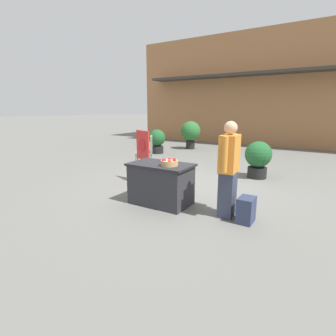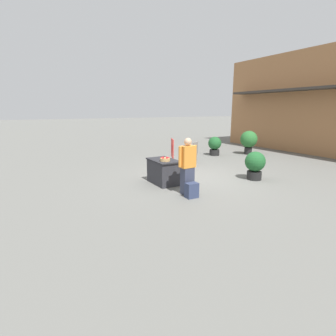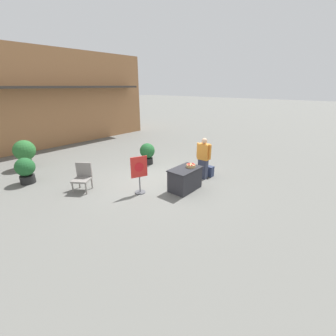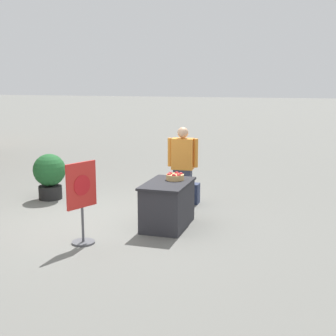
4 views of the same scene
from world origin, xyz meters
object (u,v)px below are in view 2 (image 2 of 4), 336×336
(display_table, at_px, (164,171))
(poster_board, at_px, (172,154))
(person_visitor, at_px, (187,166))
(potted_plant_far_right, at_px, (249,140))
(backpack, at_px, (192,190))
(potted_plant_near_left, at_px, (255,164))
(patio_chair, at_px, (192,151))
(potted_plant_far_left, at_px, (215,145))
(apple_basket, at_px, (165,159))

(display_table, distance_m, poster_board, 1.60)
(person_visitor, xyz_separation_m, potted_plant_far_right, (-4.05, 6.56, -0.06))
(backpack, distance_m, potted_plant_near_left, 3.05)
(backpack, xyz_separation_m, potted_plant_far_right, (-4.41, 6.64, 0.56))
(person_visitor, relative_size, patio_chair, 1.68)
(patio_chair, bearing_deg, potted_plant_near_left, 149.97)
(display_table, xyz_separation_m, potted_plant_near_left, (1.11, 2.98, 0.15))
(potted_plant_far_right, bearing_deg, potted_plant_far_left, -109.01)
(backpack, distance_m, poster_board, 3.06)
(potted_plant_near_left, bearing_deg, potted_plant_far_right, 136.58)
(apple_basket, height_order, backpack, apple_basket)
(display_table, distance_m, potted_plant_near_left, 3.18)
(person_visitor, distance_m, potted_plant_far_right, 7.71)
(potted_plant_far_left, distance_m, potted_plant_far_right, 1.92)
(apple_basket, xyz_separation_m, person_visitor, (1.06, 0.15, -0.03))
(backpack, bearing_deg, poster_board, 160.35)
(person_visitor, xyz_separation_m, potted_plant_far_left, (-4.67, 4.76, -0.28))
(person_visitor, relative_size, potted_plant_far_left, 1.65)
(patio_chair, height_order, potted_plant_far_right, potted_plant_far_right)
(person_visitor, bearing_deg, backpack, 163.24)
(poster_board, distance_m, potted_plant_far_left, 4.41)
(backpack, distance_m, patio_chair, 4.80)
(poster_board, height_order, potted_plant_far_right, poster_board)
(patio_chair, bearing_deg, poster_board, 88.76)
(patio_chair, height_order, potted_plant_near_left, potted_plant_near_left)
(apple_basket, distance_m, poster_board, 1.80)
(patio_chair, distance_m, potted_plant_near_left, 3.43)
(display_table, distance_m, potted_plant_far_left, 5.91)
(apple_basket, height_order, patio_chair, patio_chair)
(poster_board, xyz_separation_m, potted_plant_far_right, (-1.56, 5.62, 0.07))
(person_visitor, height_order, backpack, person_visitor)
(display_table, bearing_deg, poster_board, 139.66)
(patio_chair, xyz_separation_m, potted_plant_far_right, (-0.45, 3.94, 0.25))
(backpack, bearing_deg, apple_basket, -177.27)
(potted_plant_near_left, bearing_deg, poster_board, -139.59)
(person_visitor, height_order, poster_board, person_visitor)
(apple_basket, bearing_deg, potted_plant_far_right, 114.04)
(apple_basket, bearing_deg, potted_plant_far_left, 126.35)
(display_table, relative_size, potted_plant_far_left, 1.21)
(display_table, height_order, poster_board, poster_board)
(potted_plant_far_left, bearing_deg, potted_plant_near_left, -22.53)
(display_table, distance_m, patio_chair, 3.56)
(person_visitor, xyz_separation_m, potted_plant_near_left, (-0.19, 2.90, -0.27))
(poster_board, bearing_deg, patio_chair, -123.78)
(display_table, relative_size, person_visitor, 0.74)
(person_visitor, distance_m, backpack, 0.71)
(patio_chair, height_order, potted_plant_far_left, potted_plant_far_left)
(apple_basket, distance_m, backpack, 1.56)
(person_visitor, distance_m, patio_chair, 4.46)
(apple_basket, bearing_deg, person_visitor, 8.03)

